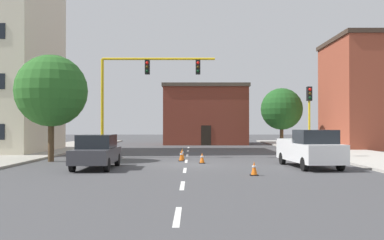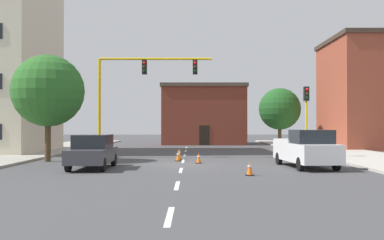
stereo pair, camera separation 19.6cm
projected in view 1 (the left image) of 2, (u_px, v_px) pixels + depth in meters
name	position (u px, v px, depth m)	size (l,w,h in m)	color
ground_plane	(184.00, 165.00, 24.78)	(160.00, 160.00, 0.00)	#424244
sidewalk_left	(21.00, 154.00, 32.74)	(6.00, 56.00, 0.14)	#9E998E
sidewalk_right	(350.00, 154.00, 32.82)	(6.00, 56.00, 0.14)	#B2ADA3
lane_stripe_seg_0	(176.00, 216.00, 10.78)	(0.16, 2.40, 0.01)	silver
lane_stripe_seg_1	(181.00, 185.00, 16.28)	(0.16, 2.40, 0.01)	silver
lane_stripe_seg_2	(183.00, 170.00, 21.78)	(0.16, 2.40, 0.01)	silver
lane_stripe_seg_3	(185.00, 161.00, 27.28)	(0.16, 2.40, 0.01)	silver
lane_stripe_seg_4	(186.00, 155.00, 32.78)	(0.16, 2.40, 0.01)	silver
lane_stripe_seg_5	(186.00, 151.00, 38.28)	(0.16, 2.40, 0.01)	silver
lane_stripe_seg_6	(187.00, 148.00, 43.77)	(0.16, 2.40, 0.01)	silver
building_brick_center	(204.00, 115.00, 52.53)	(9.79, 8.20, 6.92)	brown
traffic_signal_gantry	(116.00, 125.00, 30.07)	(8.58, 1.20, 6.83)	yellow
traffic_light_pole_right	(308.00, 106.00, 29.54)	(0.32, 0.47, 4.80)	yellow
tree_right_far	(280.00, 109.00, 45.09)	(4.25, 4.25, 6.01)	#4C3823
tree_left_near	(50.00, 91.00, 26.99)	(4.40, 4.40, 6.53)	#4C3823
pickup_truck_white	(308.00, 149.00, 23.24)	(2.46, 5.55, 1.99)	white
sedan_dark_gray_near_left	(95.00, 151.00, 22.61)	(1.89, 4.51, 1.74)	#3D3D42
traffic_cone_roadside_a	(181.00, 154.00, 28.66)	(0.36, 0.36, 0.73)	black
traffic_cone_roadside_b	(201.00, 158.00, 25.74)	(0.36, 0.36, 0.63)	black
traffic_cone_roadside_c	(253.00, 168.00, 19.54)	(0.36, 0.36, 0.63)	black
traffic_cone_roadside_d	(180.00, 156.00, 27.39)	(0.36, 0.36, 0.69)	black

